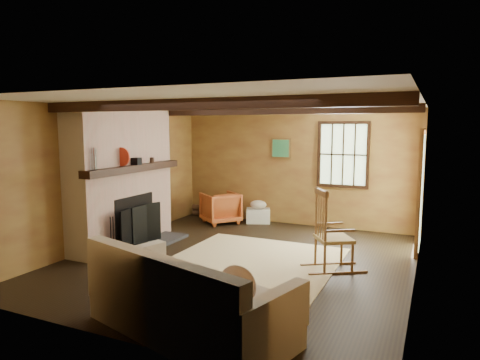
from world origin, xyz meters
The scene contains 10 objects.
ground centered at (0.00, 0.00, 0.00)m, with size 5.50×5.50×0.00m, color black.
room_envelope centered at (0.22, 0.26, 1.63)m, with size 5.02×5.52×2.44m.
fireplace centered at (-2.23, 0.00, 1.10)m, with size 1.02×2.30×2.40m.
rug centered at (0.20, -0.20, 0.00)m, with size 2.50×3.00×0.01m, color beige.
rocking_chair centered at (1.37, 0.16, 0.50)m, with size 0.96×0.84×1.19m.
sofa centered at (0.51, -2.37, 0.31)m, with size 2.36×1.52×0.88m.
firewood_pile centered at (-2.03, 2.60, 0.13)m, with size 0.72×0.13×0.26m.
laundry_basket centered at (-0.74, 2.55, 0.15)m, with size 0.50×0.38×0.30m, color white.
basket_pillow centered at (-0.74, 2.55, 0.39)m, with size 0.36×0.29×0.18m, color silver.
armchair centered at (-1.45, 2.16, 0.33)m, with size 0.71×0.73×0.66m, color #BF6026.
Camera 1 is at (2.68, -5.82, 2.06)m, focal length 32.00 mm.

